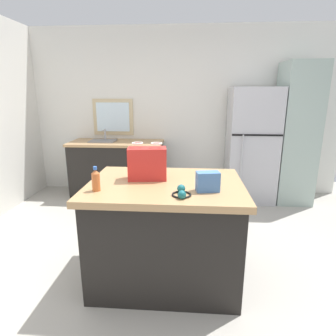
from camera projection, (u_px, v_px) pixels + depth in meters
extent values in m
plane|color=#ADA89E|center=(177.00, 274.00, 2.68)|extent=(6.15, 6.15, 0.00)
cube|color=silver|center=(184.00, 112.00, 4.71)|extent=(5.13, 0.10, 2.70)
cube|color=#CCB78C|center=(113.00, 117.00, 4.76)|extent=(0.68, 0.04, 0.60)
cube|color=white|center=(113.00, 117.00, 4.74)|extent=(0.56, 0.02, 0.48)
cube|color=black|center=(166.00, 234.00, 2.55)|extent=(1.25, 0.91, 0.87)
cube|color=tan|center=(165.00, 186.00, 2.43)|extent=(1.33, 0.99, 0.06)
cube|color=#B7B7BC|center=(251.00, 145.00, 4.37)|extent=(0.73, 0.64, 1.75)
cube|color=black|center=(257.00, 135.00, 4.00)|extent=(0.71, 0.01, 0.02)
cylinder|color=#B7B7BC|center=(242.00, 162.00, 4.09)|extent=(0.02, 0.02, 0.79)
cube|color=#9EB2A8|center=(296.00, 135.00, 4.27)|extent=(0.53, 0.61, 2.11)
cube|color=black|center=(118.00, 170.00, 4.65)|extent=(1.45, 0.62, 0.87)
cube|color=tan|center=(116.00, 143.00, 4.53)|extent=(1.49, 0.66, 0.04)
cube|color=slate|center=(103.00, 145.00, 4.56)|extent=(0.40, 0.32, 0.14)
cylinder|color=#B7B7BC|center=(105.00, 135.00, 4.65)|extent=(0.03, 0.03, 0.18)
cylinder|color=#B7B7BC|center=(104.00, 130.00, 4.56)|extent=(0.02, 0.14, 0.02)
cube|color=red|center=(147.00, 164.00, 2.49)|extent=(0.35, 0.21, 0.28)
torus|color=white|center=(137.00, 143.00, 2.45)|extent=(0.11, 0.11, 0.01)
torus|color=white|center=(156.00, 143.00, 2.43)|extent=(0.11, 0.11, 0.01)
cube|color=#4775B7|center=(208.00, 182.00, 2.20)|extent=(0.19, 0.13, 0.16)
cylinder|color=#C66633|center=(96.00, 182.00, 2.21)|extent=(0.06, 0.06, 0.14)
cone|color=#C66633|center=(95.00, 171.00, 2.18)|extent=(0.06, 0.06, 0.03)
cylinder|color=blue|center=(95.00, 168.00, 2.18)|extent=(0.03, 0.03, 0.02)
torus|color=black|center=(181.00, 195.00, 2.12)|extent=(0.16, 0.16, 0.01)
sphere|color=#19666B|center=(182.00, 195.00, 2.05)|extent=(0.06, 0.06, 0.06)
sphere|color=#19666B|center=(181.00, 188.00, 2.18)|extent=(0.06, 0.06, 0.06)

